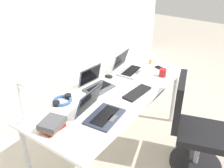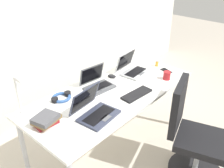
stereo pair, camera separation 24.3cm
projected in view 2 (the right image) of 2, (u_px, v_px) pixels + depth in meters
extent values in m
plane|color=#B7AD9E|center=(112.00, 147.00, 2.83)|extent=(12.00, 12.00, 0.00)
cube|color=silver|center=(40.00, 16.00, 2.83)|extent=(6.00, 0.12, 2.60)
cube|color=white|center=(112.00, 92.00, 2.47)|extent=(1.80, 0.80, 0.03)
cylinder|color=#B2B5BA|center=(179.00, 102.00, 3.01)|extent=(0.04, 0.04, 0.71)
cylinder|color=#B2B5BA|center=(24.00, 149.00, 2.30)|extent=(0.04, 0.04, 0.71)
cylinder|color=#B2B5BA|center=(134.00, 83.00, 3.40)|extent=(0.04, 0.04, 0.71)
cylinder|color=white|center=(22.00, 114.00, 2.12)|extent=(0.12, 0.12, 0.02)
cylinder|color=white|center=(18.00, 96.00, 2.03)|extent=(0.02, 0.02, 0.34)
cylinder|color=white|center=(17.00, 79.00, 1.93)|extent=(0.01, 0.08, 0.01)
cone|color=white|center=(20.00, 81.00, 1.90)|extent=(0.07, 0.09, 0.09)
cube|color=#33384C|center=(99.00, 116.00, 2.09)|extent=(0.35, 0.26, 0.02)
cube|color=black|center=(99.00, 115.00, 2.08)|extent=(0.30, 0.15, 0.00)
cube|color=#595B60|center=(106.00, 118.00, 2.05)|extent=(0.10, 0.06, 0.00)
cube|color=#33384C|center=(85.00, 98.00, 2.11)|extent=(0.34, 0.11, 0.22)
cube|color=black|center=(85.00, 98.00, 2.11)|extent=(0.30, 0.09, 0.18)
cube|color=#B7BABC|center=(135.00, 73.00, 2.80)|extent=(0.34, 0.25, 0.02)
cube|color=black|center=(136.00, 72.00, 2.80)|extent=(0.29, 0.14, 0.00)
cube|color=#595B60|center=(141.00, 73.00, 2.76)|extent=(0.09, 0.06, 0.00)
cube|color=#B7BABC|center=(125.00, 60.00, 2.82)|extent=(0.32, 0.10, 0.21)
cube|color=black|center=(126.00, 60.00, 2.82)|extent=(0.29, 0.08, 0.18)
cube|color=#515459|center=(100.00, 87.00, 2.51)|extent=(0.30, 0.23, 0.02)
cube|color=black|center=(100.00, 86.00, 2.50)|extent=(0.26, 0.13, 0.00)
cube|color=#595B60|center=(104.00, 89.00, 2.46)|extent=(0.08, 0.05, 0.00)
cube|color=#515459|center=(92.00, 74.00, 2.54)|extent=(0.29, 0.08, 0.19)
cube|color=black|center=(92.00, 74.00, 2.53)|extent=(0.26, 0.07, 0.16)
cube|color=black|center=(137.00, 94.00, 2.40)|extent=(0.34, 0.14, 0.02)
ellipsoid|color=black|center=(112.00, 76.00, 2.71)|extent=(0.08, 0.11, 0.03)
cube|color=black|center=(166.00, 71.00, 2.85)|extent=(0.11, 0.15, 0.01)
torus|color=#335999|center=(61.00, 97.00, 2.34)|extent=(0.18, 0.18, 0.03)
cylinder|color=black|center=(55.00, 100.00, 2.29)|extent=(0.06, 0.06, 0.04)
cylinder|color=black|center=(68.00, 94.00, 2.39)|extent=(0.06, 0.06, 0.04)
cylinder|color=gold|center=(157.00, 64.00, 2.96)|extent=(0.04, 0.04, 0.06)
cylinder|color=white|center=(157.00, 60.00, 2.94)|extent=(0.04, 0.04, 0.01)
cube|color=maroon|center=(46.00, 123.00, 2.00)|extent=(0.19, 0.13, 0.02)
cube|color=brown|center=(46.00, 120.00, 2.00)|extent=(0.23, 0.19, 0.03)
cube|color=#4C4C51|center=(45.00, 118.00, 1.96)|extent=(0.22, 0.20, 0.04)
cylinder|color=#B21E23|center=(167.00, 75.00, 2.67)|extent=(0.08, 0.08, 0.09)
torus|color=#B21E23|center=(169.00, 74.00, 2.70)|extent=(0.05, 0.01, 0.05)
cylinder|color=#A5A8AD|center=(197.00, 157.00, 2.42)|extent=(0.05, 0.05, 0.34)
cube|color=black|center=(201.00, 140.00, 2.32)|extent=(0.55, 0.55, 0.07)
cube|color=black|center=(178.00, 106.00, 2.26)|extent=(0.42, 0.18, 0.48)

